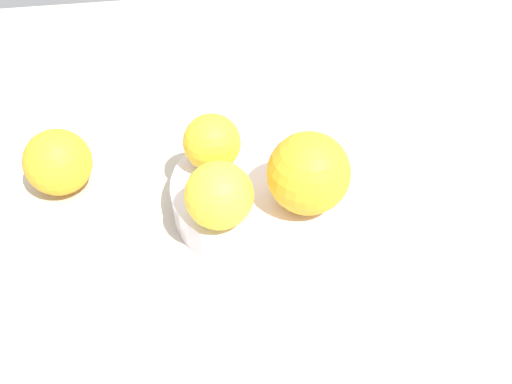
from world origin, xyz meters
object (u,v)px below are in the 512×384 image
at_px(fruit_bowl, 256,195).
at_px(orange_in_bowl_1, 308,173).
at_px(orange_in_bowl_2, 212,143).
at_px(orange_loose_0, 58,162).
at_px(orange_in_bowl_0, 219,195).

relative_size(fruit_bowl, orange_in_bowl_1, 2.22).
relative_size(fruit_bowl, orange_in_bowl_2, 2.95).
height_order(fruit_bowl, orange_loose_0, orange_loose_0).
xyz_separation_m(orange_in_bowl_0, orange_loose_0, (-0.12, -0.17, -0.04)).
bearing_deg(orange_in_bowl_1, fruit_bowl, -130.61).
xyz_separation_m(orange_in_bowl_1, orange_in_bowl_2, (-0.07, -0.09, -0.01)).
relative_size(orange_in_bowl_0, orange_loose_0, 0.90).
height_order(orange_in_bowl_0, orange_in_bowl_2, orange_in_bowl_0).
bearing_deg(orange_loose_0, orange_in_bowl_1, 67.80).
bearing_deg(orange_in_bowl_2, orange_loose_0, -100.77).
relative_size(orange_in_bowl_0, orange_in_bowl_1, 0.81).
xyz_separation_m(fruit_bowl, orange_in_bowl_1, (0.04, 0.05, 0.06)).
relative_size(orange_in_bowl_1, orange_loose_0, 1.10).
distance_m(orange_in_bowl_0, orange_in_bowl_1, 0.09).
xyz_separation_m(fruit_bowl, orange_in_bowl_2, (-0.03, -0.04, 0.05)).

